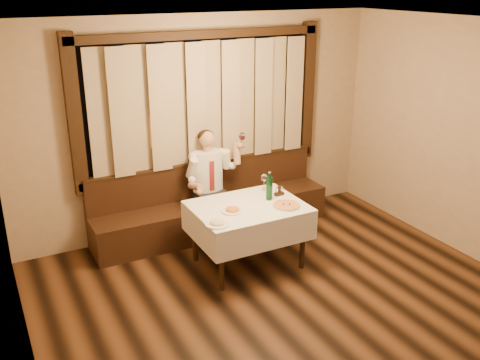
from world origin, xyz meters
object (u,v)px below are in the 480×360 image
pizza (286,205)px  pasta_cream (217,221)px  cruet_caddy (279,192)px  banquette (212,209)px  dining_table (248,214)px  seated_man (211,176)px  pasta_red (232,208)px  green_bottle (269,188)px

pizza → pasta_cream: pasta_cream is taller
cruet_caddy → pizza: bearing=-109.8°
banquette → pasta_cream: bearing=-111.8°
dining_table → seated_man: size_ratio=0.91×
pasta_red → pasta_cream: (-0.30, -0.23, 0.00)m
dining_table → pizza: bearing=-31.1°
green_bottle → pizza: bearing=-75.0°
dining_table → pizza: size_ratio=3.91×
green_bottle → seated_man: 0.96m
cruet_caddy → seated_man: (-0.52, 0.83, 0.02)m
green_bottle → seated_man: (-0.35, 0.89, -0.09)m
dining_table → pasta_cream: 0.62m
seated_man → pizza: bearing=-70.2°
pizza → green_bottle: (-0.07, 0.27, 0.13)m
banquette → cruet_caddy: banquette is taller
banquette → dining_table: bearing=-90.0°
dining_table → cruet_caddy: size_ratio=10.43×
pizza → pasta_red: 0.63m
pasta_cream → green_bottle: (0.83, 0.34, 0.11)m
banquette → pasta_red: size_ratio=12.21×
dining_table → pizza: 0.45m
banquette → pizza: size_ratio=9.86×
banquette → pizza: banquette is taller
pasta_red → seated_man: (0.19, 1.00, 0.02)m
pizza → cruet_caddy: cruet_caddy is taller
banquette → dining_table: (0.00, -1.02, 0.34)m
pasta_red → pasta_cream: bearing=-141.8°
green_bottle → cruet_caddy: size_ratio=2.82×
cruet_caddy → green_bottle: bearing=-164.0°
dining_table → seated_man: seated_man is taller
dining_table → cruet_caddy: bearing=11.8°
banquette → cruet_caddy: size_ratio=26.28×
pasta_red → cruet_caddy: size_ratio=2.15×
pizza → green_bottle: bearing=105.0°
dining_table → seated_man: (-0.04, 0.93, 0.17)m
pasta_red → dining_table: bearing=15.6°
pasta_red → cruet_caddy: 0.73m
green_bottle → seated_man: bearing=111.2°
banquette → seated_man: seated_man is taller
pasta_red → cruet_caddy: (0.71, 0.16, 0.01)m
pasta_cream → seated_man: bearing=68.5°
cruet_caddy → dining_table: bearing=-170.8°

